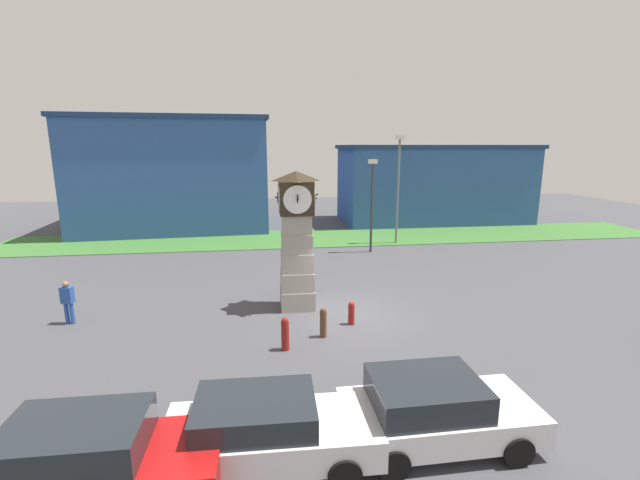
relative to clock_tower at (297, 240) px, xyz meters
The scene contains 15 objects.
ground_plane 3.40m from the clock_tower, 32.34° to the right, with size 74.62×74.62×0.00m, color #424247.
clock_tower is the anchor object (origin of this frame).
bollard_near_tower 3.44m from the clock_tower, 48.07° to the right, with size 0.22×0.22×0.84m.
bollard_mid_row 3.60m from the clock_tower, 77.59° to the right, with size 0.22×0.22×1.01m.
bollard_far_row 4.21m from the clock_tower, 100.57° to the right, with size 0.24×0.24×1.07m.
car_navy_sedan 10.06m from the clock_tower, 115.76° to the right, with size 4.24×1.91×1.59m.
car_near_tower 8.67m from the clock_tower, 98.65° to the right, with size 4.25×1.96×1.42m.
car_by_building 8.71m from the clock_tower, 75.00° to the right, with size 4.07×2.03×1.48m.
pedestrian_near_bench 15.39m from the clock_tower, 102.38° to the left, with size 0.46×0.44×1.74m.
pedestrian_crossing_lot 8.32m from the clock_tower, behind, with size 0.44×0.32×1.56m.
street_lamp_near_road 12.67m from the clock_tower, 54.85° to the left, with size 0.50×0.24×6.80m.
street_lamp_far_side 9.73m from the clock_tower, 58.59° to the left, with size 0.50×0.24×5.42m.
warehouse_blue_far 20.03m from the clock_tower, 113.03° to the left, with size 14.37×10.57×8.22m.
storefront_low_left 22.40m from the clock_tower, 54.96° to the left, with size 15.35×7.02×6.25m.
grass_verge_far 13.50m from the clock_tower, 71.39° to the left, with size 44.77×5.78×0.04m, color #386B2D.
Camera 1 is at (-3.04, -14.64, 6.15)m, focal length 24.00 mm.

